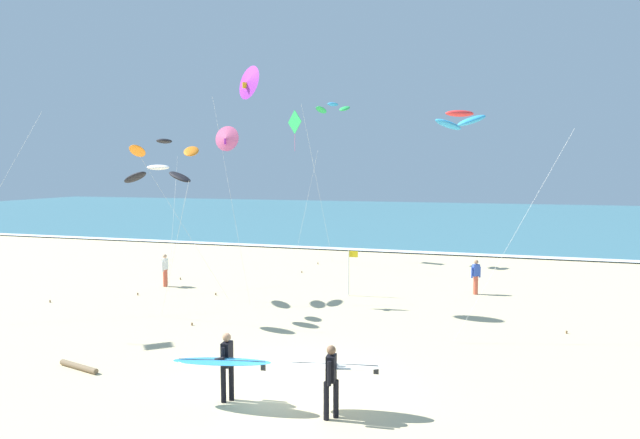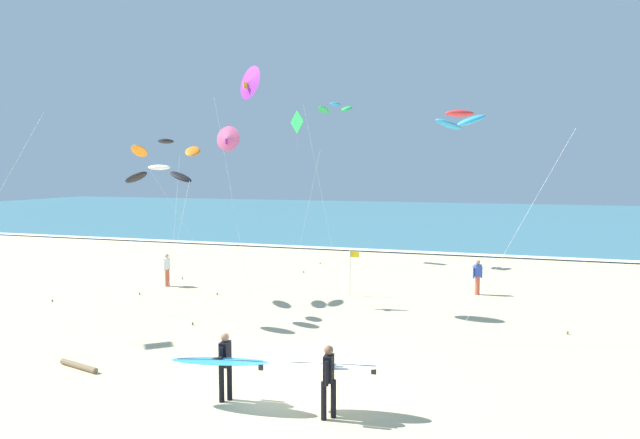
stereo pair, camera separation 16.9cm
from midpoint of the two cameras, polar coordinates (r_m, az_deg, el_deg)
name	(u,v)px [view 1 (the left image)]	position (r m, az deg, el deg)	size (l,w,h in m)	color
ground_plane	(293,389)	(15.01, -3.16, -16.96)	(160.00, 160.00, 0.00)	beige
ocean_water	(449,217)	(67.80, 13.02, 0.21)	(160.00, 60.00, 0.08)	teal
shoreline_foam	(416,252)	(38.41, 9.76, -3.30)	(160.00, 1.08, 0.01)	white
surfer_lead	(333,371)	(13.17, 0.93, -15.29)	(2.37, 1.02, 1.71)	black
surfer_trailing	(224,362)	(13.93, -10.18, -14.20)	(2.51, 1.01, 1.71)	black
kite_arc_charcoal_near	(164,148)	(25.35, -15.87, 7.08)	(3.26, 4.87, 7.00)	orange
kite_arc_scarlet_far	(460,120)	(18.28, 13.90, 9.88)	(4.60, 3.38, 7.52)	#2D99DB
kite_arc_cobalt_high	(333,108)	(33.84, 1.17, 11.38)	(2.25, 4.55, 9.67)	green
kite_diamond_emerald_low	(295,125)	(35.06, -2.71, 9.63)	(2.60, 1.94, 9.38)	green
kite_delta_rose_distant	(226,139)	(23.79, -9.85, 8.13)	(5.09, 0.38, 7.50)	pink
kite_delta_violet_close	(248,83)	(22.93, -7.66, 13.73)	(3.14, 2.16, 9.82)	purple
kite_arc_ivory_extra	(158,174)	(21.85, -16.50, 4.50)	(2.81, 2.78, 5.84)	black
bystander_white_top	(165,270)	(28.04, -15.79, -5.01)	(0.22, 0.50, 1.59)	#D8593F
bystander_blue_top	(476,277)	(26.27, 15.53, -5.68)	(0.41, 0.34, 1.59)	#D8593F
lifeguard_flag	(350,268)	(24.99, 2.89, -4.99)	(0.44, 0.05, 2.10)	silver
driftwood_log	(79,367)	(17.68, -23.80, -13.66)	(0.16, 0.16, 1.52)	#846B4C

